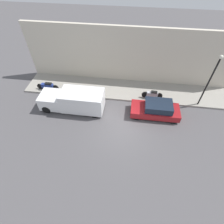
{
  "coord_description": "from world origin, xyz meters",
  "views": [
    {
      "loc": [
        -8.35,
        -0.33,
        10.85
      ],
      "look_at": [
        1.1,
        0.92,
        0.6
      ],
      "focal_mm": 28.0,
      "sensor_mm": 36.0,
      "label": 1
    }
  ],
  "objects_px": {
    "parked_car": "(156,109)",
    "motorcycle_blue": "(48,86)",
    "delivery_van": "(73,100)",
    "scooter_silver": "(152,94)",
    "streetlamp": "(211,77)"
  },
  "relations": [
    {
      "from": "delivery_van",
      "to": "scooter_silver",
      "type": "xyz_separation_m",
      "value": [
        2.04,
        -6.59,
        -0.37
      ]
    },
    {
      "from": "delivery_van",
      "to": "streetlamp",
      "type": "relative_size",
      "value": 1.14
    },
    {
      "from": "parked_car",
      "to": "delivery_van",
      "type": "relative_size",
      "value": 0.74
    },
    {
      "from": "delivery_van",
      "to": "scooter_silver",
      "type": "height_order",
      "value": "delivery_van"
    },
    {
      "from": "parked_car",
      "to": "streetlamp",
      "type": "bearing_deg",
      "value": -66.6
    },
    {
      "from": "streetlamp",
      "to": "motorcycle_blue",
      "type": "bearing_deg",
      "value": 89.16
    },
    {
      "from": "motorcycle_blue",
      "to": "parked_car",
      "type": "bearing_deg",
      "value": -100.44
    },
    {
      "from": "delivery_van",
      "to": "motorcycle_blue",
      "type": "distance_m",
      "value": 3.7
    },
    {
      "from": "delivery_van",
      "to": "scooter_silver",
      "type": "distance_m",
      "value": 6.91
    },
    {
      "from": "delivery_van",
      "to": "motorcycle_blue",
      "type": "relative_size",
      "value": 2.56
    },
    {
      "from": "parked_car",
      "to": "motorcycle_blue",
      "type": "height_order",
      "value": "parked_car"
    },
    {
      "from": "motorcycle_blue",
      "to": "streetlamp",
      "type": "relative_size",
      "value": 0.45
    },
    {
      "from": "streetlamp",
      "to": "scooter_silver",
      "type": "bearing_deg",
      "value": 86.22
    },
    {
      "from": "scooter_silver",
      "to": "streetlamp",
      "type": "bearing_deg",
      "value": -93.78
    },
    {
      "from": "delivery_van",
      "to": "streetlamp",
      "type": "distance_m",
      "value": 10.92
    }
  ]
}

